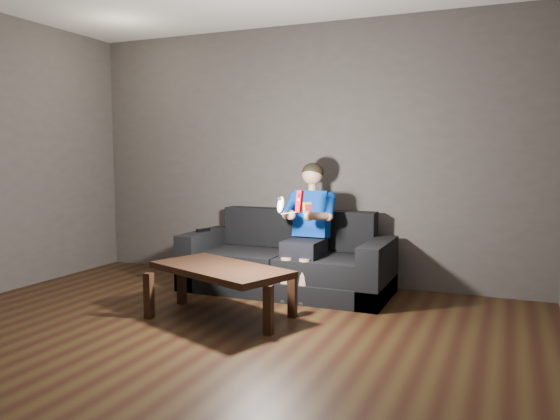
% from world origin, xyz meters
% --- Properties ---
extents(floor, '(5.00, 5.00, 0.00)m').
position_xyz_m(floor, '(0.00, 0.00, 0.00)').
color(floor, black).
rests_on(floor, ground).
extents(back_wall, '(5.00, 0.04, 2.70)m').
position_xyz_m(back_wall, '(0.00, 2.50, 1.35)').
color(back_wall, '#413B38').
rests_on(back_wall, ground).
extents(sofa, '(2.03, 0.88, 0.78)m').
position_xyz_m(sofa, '(0.05, 1.98, 0.26)').
color(sofa, black).
rests_on(sofa, floor).
extents(child, '(0.50, 0.62, 1.24)m').
position_xyz_m(child, '(0.28, 1.94, 0.72)').
color(child, black).
rests_on(child, sofa).
extents(wii_remote_red, '(0.06, 0.08, 0.19)m').
position_xyz_m(wii_remote_red, '(0.37, 1.46, 0.94)').
color(wii_remote_red, '#DD0007').
rests_on(wii_remote_red, child).
extents(nunchuk_white, '(0.08, 0.11, 0.16)m').
position_xyz_m(nunchuk_white, '(0.19, 1.46, 0.91)').
color(nunchuk_white, white).
rests_on(nunchuk_white, child).
extents(wii_remote_black, '(0.09, 0.17, 0.03)m').
position_xyz_m(wii_remote_black, '(-0.87, 1.90, 0.57)').
color(wii_remote_black, black).
rests_on(wii_remote_black, sofa).
extents(coffee_table, '(1.32, 0.98, 0.43)m').
position_xyz_m(coffee_table, '(-0.12, 0.92, 0.37)').
color(coffee_table, black).
rests_on(coffee_table, floor).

